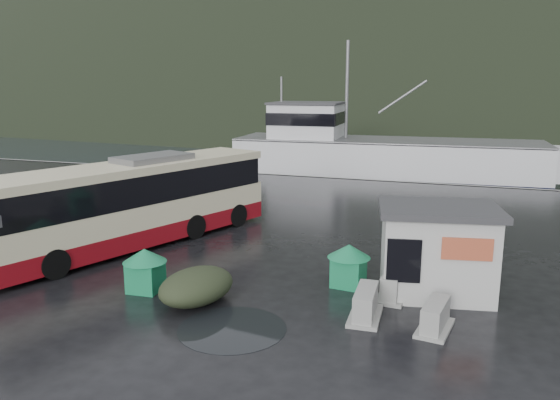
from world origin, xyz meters
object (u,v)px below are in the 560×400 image
(waste_bin_left, at_px, (146,290))
(coach_bus, at_px, (136,244))
(dome_tent, at_px, (197,302))
(white_van, at_px, (76,240))
(jersey_barrier_b, at_px, (392,297))
(jersey_barrier_c, at_px, (434,330))
(jersey_barrier_a, at_px, (365,318))
(waste_bin_right, at_px, (348,286))
(ticket_kiosk, at_px, (434,293))
(fishing_trawler, at_px, (385,166))

(waste_bin_left, bearing_deg, coach_bus, 126.72)
(dome_tent, bearing_deg, white_van, 151.31)
(jersey_barrier_b, bearing_deg, jersey_barrier_c, -54.48)
(jersey_barrier_a, bearing_deg, waste_bin_right, 112.99)
(dome_tent, bearing_deg, jersey_barrier_a, 6.36)
(coach_bus, relative_size, jersey_barrier_c, 8.10)
(coach_bus, xyz_separation_m, white_van, (-2.79, -0.26, 0.00))
(coach_bus, height_order, waste_bin_right, coach_bus)
(jersey_barrier_a, height_order, jersey_barrier_b, jersey_barrier_a)
(ticket_kiosk, bearing_deg, jersey_barrier_a, -134.89)
(coach_bus, relative_size, fishing_trawler, 0.45)
(coach_bus, relative_size, ticket_kiosk, 3.53)
(jersey_barrier_b, height_order, jersey_barrier_c, jersey_barrier_b)
(coach_bus, xyz_separation_m, waste_bin_left, (3.19, -4.28, 0.00))
(ticket_kiosk, height_order, jersey_barrier_c, ticket_kiosk)
(white_van, xyz_separation_m, waste_bin_left, (5.98, -4.02, 0.00))
(ticket_kiosk, bearing_deg, jersey_barrier_c, -96.86)
(waste_bin_left, relative_size, jersey_barrier_b, 0.84)
(waste_bin_left, xyz_separation_m, dome_tent, (1.98, -0.34, 0.00))
(waste_bin_left, distance_m, dome_tent, 2.01)
(waste_bin_right, distance_m, ticket_kiosk, 2.71)
(waste_bin_right, distance_m, jersey_barrier_a, 2.50)
(waste_bin_left, relative_size, jersey_barrier_c, 0.88)
(waste_bin_left, bearing_deg, jersey_barrier_b, 14.78)
(coach_bus, distance_m, fishing_trawler, 26.02)
(jersey_barrier_b, distance_m, jersey_barrier_c, 2.38)
(coach_bus, relative_size, waste_bin_right, 9.11)
(jersey_barrier_a, xyz_separation_m, fishing_trawler, (-3.67, 29.25, 0.00))
(white_van, xyz_separation_m, jersey_barrier_c, (14.87, -3.97, 0.00))
(white_van, relative_size, ticket_kiosk, 1.78)
(fishing_trawler, bearing_deg, ticket_kiosk, -81.34)
(jersey_barrier_c, bearing_deg, jersey_barrier_a, 174.79)
(waste_bin_right, bearing_deg, waste_bin_left, -157.28)
(ticket_kiosk, relative_size, jersey_barrier_b, 2.18)
(white_van, bearing_deg, coach_bus, -15.49)
(white_van, height_order, fishing_trawler, fishing_trawler)
(coach_bus, relative_size, waste_bin_left, 9.19)
(waste_bin_left, bearing_deg, fishing_trawler, 83.57)
(dome_tent, relative_size, jersey_barrier_b, 1.58)
(fishing_trawler, bearing_deg, dome_tent, -95.33)
(waste_bin_right, relative_size, jersey_barrier_b, 0.85)
(ticket_kiosk, distance_m, jersey_barrier_c, 2.71)
(jersey_barrier_c, bearing_deg, waste_bin_left, -179.70)
(white_van, distance_m, waste_bin_left, 7.20)
(coach_bus, xyz_separation_m, waste_bin_right, (9.20, -1.76, 0.00))
(dome_tent, bearing_deg, jersey_barrier_b, 22.74)
(jersey_barrier_c, bearing_deg, dome_tent, -176.82)
(jersey_barrier_b, xyz_separation_m, fishing_trawler, (-4.19, 27.49, 0.00))
(waste_bin_left, xyz_separation_m, ticket_kiosk, (8.72, 2.75, 0.00))
(waste_bin_right, bearing_deg, jersey_barrier_a, -67.01)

